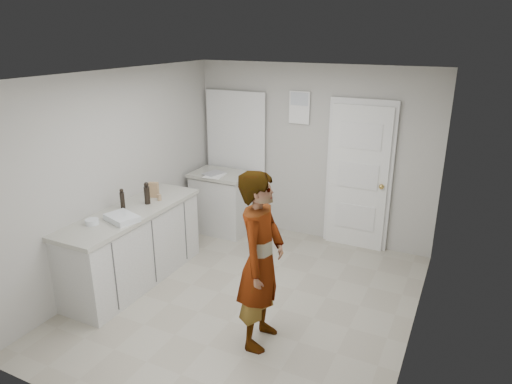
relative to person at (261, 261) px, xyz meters
The scene contains 12 objects.
ground 1.13m from the person, 126.45° to the left, with size 4.00×4.00×0.00m, color gray.
room_shell 2.60m from the person, 103.30° to the left, with size 4.00×4.00×4.00m.
main_counter 1.96m from the person, 168.77° to the left, with size 0.64×1.96×0.93m.
side_counter 2.74m from the person, 128.24° to the left, with size 0.84×0.61×0.93m.
person is the anchor object (origin of this frame).
cake_mix_box 2.09m from the person, 155.71° to the left, with size 0.12×0.05×0.19m, color #A58352.
spice_jar 1.94m from the person, 155.81° to the left, with size 0.05×0.05×0.08m, color tan.
oil_cruet_a 1.94m from the person, 160.79° to the left, with size 0.07×0.07×0.28m.
oil_cruet_b 2.03m from the person, 168.95° to the left, with size 0.05×0.05×0.24m.
baking_dish 1.75m from the person, behind, with size 0.43×0.36×0.06m.
egg_bowl 1.97m from the person, behind, with size 0.14×0.14×0.06m.
papers 2.59m from the person, 130.37° to the left, with size 0.25×0.32×0.01m, color white.
Camera 1 is at (2.05, -4.00, 2.90)m, focal length 32.00 mm.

